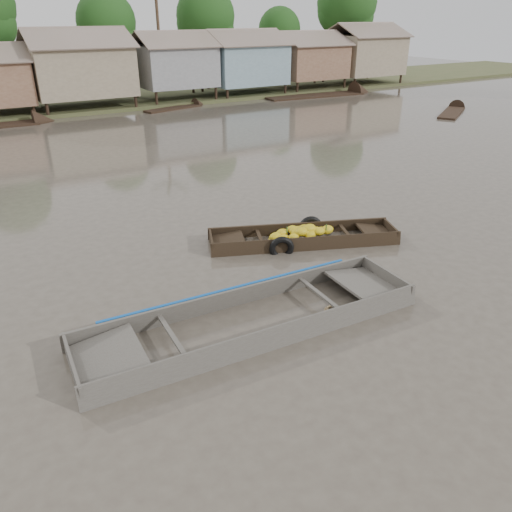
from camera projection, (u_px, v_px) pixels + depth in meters
ground at (300, 304)px, 11.70m from camera, size 120.00×120.00×0.00m
riverbank at (78, 61)px, 36.26m from camera, size 120.00×12.47×10.22m
banana_boat at (301, 238)px, 14.82m from camera, size 5.67×3.36×0.79m
viewer_boat at (252, 323)px, 10.87m from camera, size 7.73×2.45×0.61m
distant_boats at (194, 113)px, 34.68m from camera, size 47.44×14.33×0.35m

